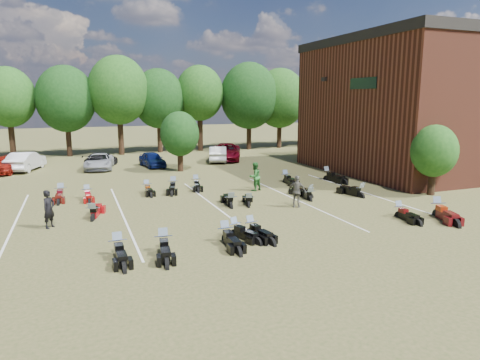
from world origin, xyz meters
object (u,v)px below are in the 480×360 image
car_0 (10,163)px  car_4 (152,159)px  motorcycle_0 (118,256)px  person_green (255,177)px  motorcycle_7 (93,220)px  person_black (49,209)px  motorcycle_14 (61,198)px  motorcycle_3 (226,242)px  person_grey (297,192)px

car_0 → car_4: bearing=19.4°
car_4 → motorcycle_0: (-5.00, -21.59, -0.67)m
person_green → motorcycle_7: size_ratio=0.84×
person_black → motorcycle_14: person_black is taller
person_green → motorcycle_0: bearing=23.0°
person_black → motorcycle_3: size_ratio=0.80×
motorcycle_3 → motorcycle_7: (-5.01, 5.49, 0.00)m
car_0 → person_black: person_black is taller
motorcycle_14 → motorcycle_3: bearing=-55.8°
person_green → motorcycle_7: person_green is taller
motorcycle_14 → car_0: bearing=113.3°
car_0 → person_black: (3.73, -17.71, 0.12)m
person_green → motorcycle_0: person_green is taller
person_green → motorcycle_14: size_ratio=0.82×
person_grey → person_green: bearing=-42.5°
person_black → person_green: person_green is taller
motorcycle_14 → motorcycle_0: bearing=-75.0°
person_grey → car_0: bearing=-6.2°
person_black → motorcycle_3: (6.92, -4.84, -0.89)m
car_0 → motorcycle_14: bearing=-46.0°
car_4 → motorcycle_7: car_4 is taller
motorcycle_7 → car_4: bearing=-95.2°
car_4 → motorcycle_3: size_ratio=1.75×
person_grey → car_4: bearing=-31.8°
car_0 → car_4: 11.36m
motorcycle_3 → motorcycle_14: (-6.60, 11.18, 0.00)m
car_4 → motorcycle_14: size_ratio=1.72×
car_0 → car_4: (11.31, -0.99, -0.10)m
person_green → person_grey: 4.91m
person_grey → motorcycle_7: size_ratio=0.80×
person_black → motorcycle_0: (2.59, -4.88, -0.89)m
motorcycle_0 → motorcycle_7: bearing=95.8°
car_4 → person_black: size_ratio=2.20×
motorcycle_0 → motorcycle_14: motorcycle_14 is taller
person_green → person_black: bearing=-1.6°
person_grey → motorcycle_7: person_grey is taller
motorcycle_3 → person_grey: bearing=37.3°
person_green → motorcycle_14: (-11.75, 2.16, -0.93)m
person_green → motorcycle_14: bearing=-31.1°
motorcycle_0 → car_0: bearing=104.4°
person_black → motorcycle_7: size_ratio=0.80×
car_0 → motorcycle_0: size_ratio=2.01×
motorcycle_7 → person_green: bearing=-146.6°
person_black → motorcycle_0: bearing=-111.2°
car_4 → person_black: 18.36m
car_4 → motorcycle_0: 22.17m
motorcycle_7 → person_black: bearing=33.0°
person_green → person_grey: size_ratio=1.05×
motorcycle_7 → person_grey: bearing=-173.1°
person_black → person_green: (12.08, 4.18, 0.04)m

